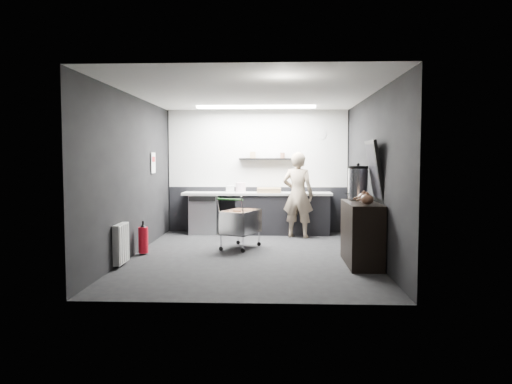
{
  "coord_description": "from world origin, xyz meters",
  "views": [
    {
      "loc": [
        0.42,
        -8.31,
        1.66
      ],
      "look_at": [
        0.06,
        0.4,
        1.05
      ],
      "focal_mm": 35.0,
      "sensor_mm": 36.0,
      "label": 1
    }
  ],
  "objects": [
    {
      "name": "dado_panel",
      "position": [
        0.0,
        2.73,
        0.5
      ],
      "size": [
        3.95,
        0.02,
        1.0
      ],
      "primitive_type": "cube",
      "color": "black",
      "rests_on": "wall_back"
    },
    {
      "name": "floating_shelf",
      "position": [
        0.2,
        2.62,
        1.62
      ],
      "size": [
        1.2,
        0.22,
        0.04
      ],
      "primitive_type": "cube",
      "color": "black",
      "rests_on": "wall_back"
    },
    {
      "name": "poster",
      "position": [
        -1.98,
        1.3,
        1.55
      ],
      "size": [
        0.02,
        0.3,
        0.4
      ],
      "primitive_type": "cube",
      "color": "white",
      "rests_on": "wall_left"
    },
    {
      "name": "cardboard_box",
      "position": [
        0.26,
        2.37,
        0.95
      ],
      "size": [
        0.51,
        0.39,
        0.1
      ],
      "primitive_type": "cube",
      "rotation": [
        0.0,
        0.0,
        0.02
      ],
      "color": "#997A51",
      "rests_on": "prep_counter"
    },
    {
      "name": "prep_counter",
      "position": [
        0.14,
        2.42,
        0.46
      ],
      "size": [
        3.2,
        0.61,
        0.9
      ],
      "color": "black",
      "rests_on": "floor"
    },
    {
      "name": "wall_clock",
      "position": [
        1.4,
        2.72,
        2.15
      ],
      "size": [
        0.2,
        0.03,
        0.2
      ],
      "primitive_type": "cylinder",
      "rotation": [
        1.57,
        0.0,
        0.0
      ],
      "color": "silver",
      "rests_on": "wall_back"
    },
    {
      "name": "white_container",
      "position": [
        -0.58,
        2.37,
        0.98
      ],
      "size": [
        0.19,
        0.16,
        0.15
      ],
      "primitive_type": "cube",
      "rotation": [
        0.0,
        0.0,
        0.18
      ],
      "color": "silver",
      "rests_on": "prep_counter"
    },
    {
      "name": "wall_left",
      "position": [
        -2.0,
        0.0,
        1.35
      ],
      "size": [
        0.0,
        5.5,
        5.5
      ],
      "primitive_type": "plane",
      "rotation": [
        1.57,
        0.0,
        1.57
      ],
      "color": "black",
      "rests_on": "floor"
    },
    {
      "name": "person",
      "position": [
        0.86,
        1.97,
        0.88
      ],
      "size": [
        0.74,
        0.6,
        1.77
      ],
      "primitive_type": "imported",
      "rotation": [
        0.0,
        0.0,
        2.84
      ],
      "color": "beige",
      "rests_on": "floor"
    },
    {
      "name": "ceiling_strip",
      "position": [
        0.0,
        1.85,
        2.67
      ],
      "size": [
        2.4,
        0.2,
        0.04
      ],
      "primitive_type": "cube",
      "color": "white",
      "rests_on": "ceiling"
    },
    {
      "name": "floor",
      "position": [
        0.0,
        0.0,
        0.0
      ],
      "size": [
        5.5,
        5.5,
        0.0
      ],
      "primitive_type": "plane",
      "color": "black",
      "rests_on": "ground"
    },
    {
      "name": "sideboard",
      "position": [
        1.75,
        -0.57,
        0.61
      ],
      "size": [
        0.55,
        1.28,
        1.92
      ],
      "color": "black",
      "rests_on": "floor"
    },
    {
      "name": "fire_extinguisher",
      "position": [
        -1.85,
        0.03,
        0.27
      ],
      "size": [
        0.17,
        0.17,
        0.55
      ],
      "color": "red",
      "rests_on": "floor"
    },
    {
      "name": "shopping_cart",
      "position": [
        -0.24,
        0.68,
        0.45
      ],
      "size": [
        0.79,
        1.04,
        0.95
      ],
      "color": "silver",
      "rests_on": "floor"
    },
    {
      "name": "wall_back",
      "position": [
        0.0,
        2.75,
        1.35
      ],
      "size": [
        5.5,
        0.0,
        5.5
      ],
      "primitive_type": "plane",
      "rotation": [
        1.57,
        0.0,
        0.0
      ],
      "color": "black",
      "rests_on": "floor"
    },
    {
      "name": "radiator",
      "position": [
        -1.94,
        -0.9,
        0.35
      ],
      "size": [
        0.1,
        0.5,
        0.6
      ],
      "primitive_type": "cube",
      "color": "silver",
      "rests_on": "wall_left"
    },
    {
      "name": "kitchen_wall_panel",
      "position": [
        0.0,
        2.73,
        1.85
      ],
      "size": [
        3.95,
        0.02,
        1.7
      ],
      "primitive_type": "cube",
      "color": "beige",
      "rests_on": "wall_back"
    },
    {
      "name": "pink_tub",
      "position": [
        -0.35,
        2.42,
        1.01
      ],
      "size": [
        0.21,
        0.21,
        0.21
      ],
      "primitive_type": "cylinder",
      "color": "beige",
      "rests_on": "prep_counter"
    },
    {
      "name": "poster_red_band",
      "position": [
        -1.98,
        1.3,
        1.62
      ],
      "size": [
        0.02,
        0.22,
        0.1
      ],
      "primitive_type": "cube",
      "color": "red",
      "rests_on": "poster"
    },
    {
      "name": "ceiling",
      "position": [
        0.0,
        0.0,
        2.7
      ],
      "size": [
        5.5,
        5.5,
        0.0
      ],
      "primitive_type": "plane",
      "rotation": [
        3.14,
        0.0,
        0.0
      ],
      "color": "white",
      "rests_on": "wall_back"
    },
    {
      "name": "wall_front",
      "position": [
        0.0,
        -2.75,
        1.35
      ],
      "size": [
        5.5,
        0.0,
        5.5
      ],
      "primitive_type": "plane",
      "rotation": [
        -1.57,
        0.0,
        0.0
      ],
      "color": "black",
      "rests_on": "floor"
    },
    {
      "name": "wall_right",
      "position": [
        2.0,
        0.0,
        1.35
      ],
      "size": [
        0.0,
        5.5,
        5.5
      ],
      "primitive_type": "plane",
      "rotation": [
        1.57,
        0.0,
        -1.57
      ],
      "color": "black",
      "rests_on": "floor"
    }
  ]
}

